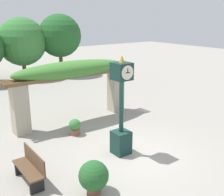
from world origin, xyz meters
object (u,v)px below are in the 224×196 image
Objects in this scene: potted_plant_near_right at (94,176)px; park_bench at (30,168)px; potted_plant_near_left at (75,127)px; pedestal_clock at (121,112)px.

potted_plant_near_right is 1.83m from park_bench.
potted_plant_near_left is 3.30m from park_bench.
potted_plant_near_left is 0.71× the size of potted_plant_near_right.
potted_plant_near_left is at bearing 129.22° from park_bench.
pedestal_clock is 3.68× the size of potted_plant_near_right.
potted_plant_near_left is 3.82m from potted_plant_near_right.
potted_plant_near_left is 0.45× the size of park_bench.
potted_plant_near_left is at bearing 102.20° from pedestal_clock.
pedestal_clock is 5.17× the size of potted_plant_near_left.
pedestal_clock is 3.21m from park_bench.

